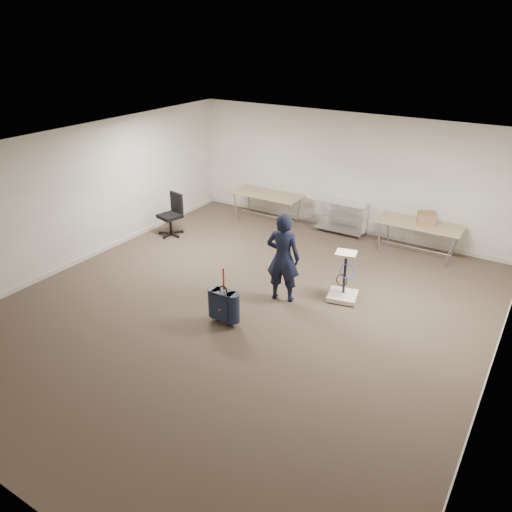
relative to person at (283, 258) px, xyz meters
The scene contains 10 objects.
ground 1.15m from the person, 119.03° to the right, with size 9.00×9.00×0.00m, color #413027.
room_shell 1.11m from the person, 119.59° to the left, with size 8.00×9.00×9.00m.
folding_table_left 3.98m from the person, 125.13° to the left, with size 1.80×0.75×0.73m.
folding_table_right 3.59m from the person, 65.06° to the left, with size 1.80×0.75×0.73m.
wire_shelf 3.54m from the person, 96.32° to the left, with size 1.22×0.47×0.80m.
person is the anchor object (origin of this frame).
suitcase 1.40m from the person, 108.60° to the right, with size 0.38×0.23×1.03m.
office_chair 3.98m from the person, 161.10° to the left, with size 0.61×0.61×1.00m.
equipment_cart 1.26m from the person, 32.22° to the left, with size 0.61×0.61×0.94m.
cardboard_box 3.64m from the person, 63.24° to the left, with size 0.36×0.27×0.27m, color olive.
Camera 1 is at (4.23, -6.30, 4.62)m, focal length 35.00 mm.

